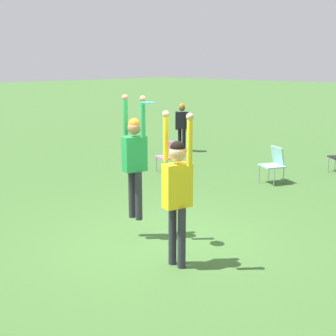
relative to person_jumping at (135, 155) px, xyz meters
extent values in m
plane|color=#3D662D|center=(0.44, 0.19, -1.44)|extent=(120.00, 120.00, 0.00)
cylinder|color=#2D2D38|center=(-0.09, 0.00, -0.69)|extent=(0.12, 0.12, 0.83)
cylinder|color=#2D2D38|center=(0.09, 0.00, -0.69)|extent=(0.12, 0.12, 0.83)
cube|color=green|center=(0.00, 0.00, 0.02)|extent=(0.29, 0.42, 0.59)
sphere|color=#9E704C|center=(0.00, 0.00, 0.45)|extent=(0.22, 0.22, 0.22)
sphere|color=orange|center=(0.00, 0.00, 0.51)|extent=(0.19, 0.19, 0.19)
cylinder|color=green|center=(-0.21, 0.00, 0.62)|extent=(0.08, 0.08, 0.62)
sphere|color=#9E704C|center=(-0.21, 0.00, 0.93)|extent=(0.10, 0.10, 0.10)
cylinder|color=green|center=(0.21, 0.00, 0.62)|extent=(0.08, 0.08, 0.62)
sphere|color=#9E704C|center=(0.21, 0.00, 0.93)|extent=(0.10, 0.10, 0.10)
cylinder|color=#2D2D38|center=(1.21, -0.35, -0.99)|extent=(0.12, 0.12, 0.90)
cylinder|color=#2D2D38|center=(1.40, -0.35, -0.99)|extent=(0.12, 0.12, 0.90)
cube|color=yellow|center=(1.30, -0.35, -0.21)|extent=(0.30, 0.45, 0.64)
sphere|color=tan|center=(1.30, -0.35, 0.26)|extent=(0.24, 0.24, 0.24)
sphere|color=black|center=(1.30, -0.35, 0.33)|extent=(0.21, 0.21, 0.21)
cylinder|color=yellow|center=(1.07, -0.35, 0.44)|extent=(0.08, 0.08, 0.68)
sphere|color=tan|center=(1.07, -0.35, 0.78)|extent=(0.10, 0.10, 0.10)
cylinder|color=yellow|center=(1.53, -0.35, 0.44)|extent=(0.08, 0.08, 0.68)
sphere|color=tan|center=(1.53, -0.35, 0.78)|extent=(0.10, 0.10, 0.10)
cylinder|color=#2D9EDB|center=(0.44, -0.08, 0.89)|extent=(0.24, 0.24, 0.03)
cylinder|color=gray|center=(-3.32, 3.70, -1.23)|extent=(0.02, 0.02, 0.41)
cylinder|color=gray|center=(-2.89, 3.70, -1.23)|extent=(0.02, 0.02, 0.41)
cylinder|color=gray|center=(-3.32, 4.13, -1.23)|extent=(0.02, 0.02, 0.41)
cylinder|color=gray|center=(-2.89, 4.13, -1.23)|extent=(0.02, 0.02, 0.41)
cube|color=#C666A3|center=(-3.10, 3.91, -1.04)|extent=(0.60, 0.60, 0.04)
cube|color=#C666A3|center=(-3.10, 4.15, -0.83)|extent=(0.52, 0.20, 0.39)
cylinder|color=gray|center=(0.10, 6.92, -1.23)|extent=(0.02, 0.02, 0.42)
cylinder|color=gray|center=(0.10, 7.32, -1.23)|extent=(0.02, 0.02, 0.42)
cylinder|color=gray|center=(-0.56, 4.58, -1.21)|extent=(0.02, 0.02, 0.45)
cylinder|color=gray|center=(-0.13, 4.58, -1.21)|extent=(0.02, 0.02, 0.45)
cylinder|color=gray|center=(-0.56, 5.01, -1.21)|extent=(0.02, 0.02, 0.45)
cylinder|color=gray|center=(-0.13, 5.01, -1.21)|extent=(0.02, 0.02, 0.45)
cube|color=#8CC6C1|center=(-0.35, 4.79, -1.00)|extent=(0.68, 0.68, 0.04)
cube|color=#8CC6C1|center=(-0.35, 5.03, -0.77)|extent=(0.50, 0.33, 0.44)
cylinder|color=black|center=(-4.92, 6.34, -1.05)|extent=(0.12, 0.12, 0.77)
cylinder|color=black|center=(-4.73, 6.34, -1.05)|extent=(0.12, 0.12, 0.77)
cube|color=black|center=(-4.82, 6.34, -0.39)|extent=(0.45, 0.43, 0.55)
sphere|color=brown|center=(-4.82, 6.34, 0.01)|extent=(0.21, 0.21, 0.21)
sphere|color=orange|center=(-4.82, 6.34, 0.07)|extent=(0.18, 0.18, 0.18)
cylinder|color=black|center=(-5.06, 6.34, -0.41)|extent=(0.08, 0.08, 0.58)
sphere|color=brown|center=(-5.06, 6.34, -0.70)|extent=(0.10, 0.10, 0.10)
cylinder|color=black|center=(-4.59, 6.34, -0.41)|extent=(0.08, 0.08, 0.58)
sphere|color=brown|center=(-4.59, 6.34, -0.70)|extent=(0.10, 0.10, 0.10)
camera|label=1|loc=(5.72, -5.01, 1.51)|focal=50.00mm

